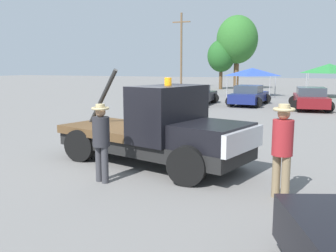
# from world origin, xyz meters

# --- Properties ---
(ground_plane) EXTENTS (160.00, 160.00, 0.00)m
(ground_plane) POSITION_xyz_m (0.00, 0.00, 0.00)
(ground_plane) COLOR slate
(tow_truck) EXTENTS (5.68, 3.20, 2.51)m
(tow_truck) POSITION_xyz_m (0.31, -0.08, 0.91)
(tow_truck) COLOR black
(tow_truck) RESTS_ON ground
(person_near_truck) EXTENTS (0.41, 0.41, 1.87)m
(person_near_truck) POSITION_xyz_m (3.49, -1.43, 1.10)
(person_near_truck) COLOR #847051
(person_near_truck) RESTS_ON ground
(person_at_hood) EXTENTS (0.39, 0.39, 1.76)m
(person_at_hood) POSITION_xyz_m (-0.31, -1.88, 1.04)
(person_at_hood) COLOR #38383D
(person_at_hood) RESTS_ON ground
(parked_car_charcoal) EXTENTS (2.52, 4.89, 1.34)m
(parked_car_charcoal) POSITION_xyz_m (-3.85, 15.20, 0.65)
(parked_car_charcoal) COLOR #2D2D33
(parked_car_charcoal) RESTS_ON ground
(parked_car_navy) EXTENTS (2.48, 4.48, 1.34)m
(parked_car_navy) POSITION_xyz_m (-0.48, 16.37, 0.65)
(parked_car_navy) COLOR navy
(parked_car_navy) RESTS_ON ground
(parked_car_maroon) EXTENTS (2.75, 4.90, 1.34)m
(parked_car_maroon) POSITION_xyz_m (3.40, 15.43, 0.65)
(parked_car_maroon) COLOR maroon
(parked_car_maroon) RESTS_ON ground
(canopy_tent_blue) EXTENTS (3.66, 3.66, 2.44)m
(canopy_tent_blue) POSITION_xyz_m (-1.81, 24.73, 2.10)
(canopy_tent_blue) COLOR #9E9EA3
(canopy_tent_blue) RESTS_ON ground
(canopy_tent_green) EXTENTS (3.38, 3.38, 2.81)m
(canopy_tent_green) POSITION_xyz_m (4.42, 25.29, 2.41)
(canopy_tent_green) COLOR #9E9EA3
(canopy_tent_green) RESTS_ON ground
(tree_left) EXTENTS (4.61, 4.61, 8.23)m
(tree_left) POSITION_xyz_m (-5.25, 33.80, 5.52)
(tree_left) COLOR brown
(tree_left) RESTS_ON ground
(tree_center) EXTENTS (3.12, 3.12, 5.57)m
(tree_center) POSITION_xyz_m (-6.88, 33.21, 3.73)
(tree_center) COLOR brown
(tree_center) RESTS_ON ground
(traffic_cone) EXTENTS (0.40, 0.40, 0.55)m
(traffic_cone) POSITION_xyz_m (0.56, 3.46, 0.25)
(traffic_cone) COLOR black
(traffic_cone) RESTS_ON ground
(utility_pole) EXTENTS (2.20, 0.24, 8.77)m
(utility_pole) POSITION_xyz_m (-11.80, 33.41, 4.65)
(utility_pole) COLOR brown
(utility_pole) RESTS_ON ground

